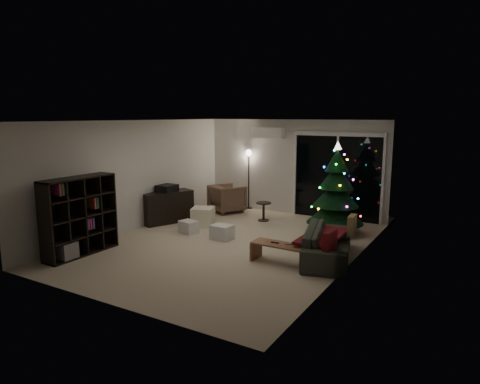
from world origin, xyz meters
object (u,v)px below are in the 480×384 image
(sofa, at_px, (328,243))
(christmas_tree, at_px, (336,188))
(media_cabinet, at_px, (167,207))
(armchair, at_px, (227,198))
(coffee_table, at_px, (282,254))
(bookshelf, at_px, (73,215))

(sofa, bearing_deg, christmas_tree, -0.63)
(media_cabinet, bearing_deg, sofa, 14.74)
(christmas_tree, bearing_deg, sofa, -75.79)
(sofa, bearing_deg, armchair, 42.47)
(sofa, relative_size, coffee_table, 1.76)
(coffee_table, xyz_separation_m, christmas_tree, (0.15, 2.44, 0.84))
(bookshelf, xyz_separation_m, coffee_table, (3.70, 1.45, -0.56))
(bookshelf, relative_size, media_cabinet, 1.20)
(bookshelf, distance_m, christmas_tree, 5.48)
(media_cabinet, xyz_separation_m, coffee_table, (3.70, -1.28, -0.21))
(media_cabinet, bearing_deg, armchair, 92.26)
(media_cabinet, relative_size, christmas_tree, 0.61)
(bookshelf, bearing_deg, coffee_table, 46.41)
(media_cabinet, bearing_deg, coffee_table, 3.81)
(media_cabinet, height_order, armchair, media_cabinet)
(armchair, relative_size, coffee_table, 0.73)
(coffee_table, bearing_deg, sofa, 49.65)
(coffee_table, distance_m, christmas_tree, 2.59)
(sofa, height_order, coffee_table, sofa)
(bookshelf, relative_size, christmas_tree, 0.73)
(sofa, bearing_deg, coffee_table, 122.79)
(bookshelf, bearing_deg, media_cabinet, 114.95)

